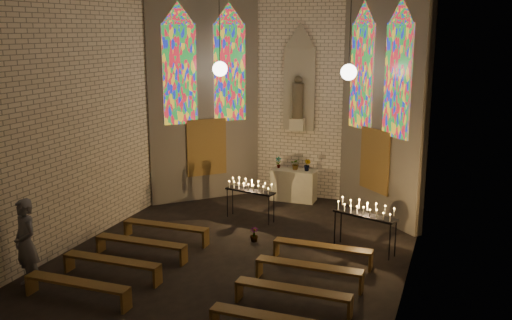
% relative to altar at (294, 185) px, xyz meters
% --- Properties ---
extents(floor, '(12.00, 12.00, 0.00)m').
position_rel_altar_xyz_m(floor, '(0.00, -5.45, -0.50)').
color(floor, black).
rests_on(floor, ground).
extents(room, '(8.22, 12.43, 7.00)m').
position_rel_altar_xyz_m(room, '(-0.00, -2.08, 3.22)').
color(room, beige).
rests_on(room, ground).
extents(altar, '(1.40, 0.60, 1.00)m').
position_rel_altar_xyz_m(altar, '(0.00, 0.00, 0.00)').
color(altar, beige).
rests_on(altar, ground).
extents(flower_vase_left, '(0.21, 0.16, 0.37)m').
position_rel_altar_xyz_m(flower_vase_left, '(-0.54, 0.07, 0.69)').
color(flower_vase_left, '#4C723F').
rests_on(flower_vase_left, altar).
extents(flower_vase_center, '(0.35, 0.31, 0.36)m').
position_rel_altar_xyz_m(flower_vase_center, '(0.05, 0.06, 0.68)').
color(flower_vase_center, '#4C723F').
rests_on(flower_vase_center, altar).
extents(flower_vase_right, '(0.27, 0.24, 0.40)m').
position_rel_altar_xyz_m(flower_vase_right, '(0.44, -0.01, 0.70)').
color(flower_vase_right, '#4C723F').
rests_on(flower_vase_right, altar).
extents(aisle_flower_pot, '(0.25, 0.25, 0.37)m').
position_rel_altar_xyz_m(aisle_flower_pot, '(0.09, -3.83, -0.31)').
color(aisle_flower_pot, '#4C723F').
rests_on(aisle_flower_pot, ground).
extents(votive_stand_left, '(1.53, 0.64, 1.09)m').
position_rel_altar_xyz_m(votive_stand_left, '(-0.62, -2.24, 0.44)').
color(votive_stand_left, black).
rests_on(votive_stand_left, ground).
extents(votive_stand_right, '(1.64, 0.88, 1.18)m').
position_rel_altar_xyz_m(votive_stand_right, '(2.85, -3.50, 0.51)').
color(votive_stand_right, black).
rests_on(votive_stand_right, ground).
extents(pew_left_0, '(2.32, 0.34, 0.44)m').
position_rel_altar_xyz_m(pew_left_0, '(-2.06, -4.57, -0.14)').
color(pew_left_0, '#533A17').
rests_on(pew_left_0, ground).
extents(pew_right_0, '(2.32, 0.34, 0.44)m').
position_rel_altar_xyz_m(pew_right_0, '(2.06, -4.57, -0.14)').
color(pew_right_0, '#533A17').
rests_on(pew_right_0, ground).
extents(pew_left_1, '(2.32, 0.34, 0.44)m').
position_rel_altar_xyz_m(pew_left_1, '(-2.06, -5.77, -0.14)').
color(pew_left_1, '#533A17').
rests_on(pew_left_1, ground).
extents(pew_right_1, '(2.32, 0.34, 0.44)m').
position_rel_altar_xyz_m(pew_right_1, '(2.06, -5.77, -0.14)').
color(pew_right_1, '#533A17').
rests_on(pew_right_1, ground).
extents(pew_left_2, '(2.32, 0.34, 0.44)m').
position_rel_altar_xyz_m(pew_left_2, '(-2.06, -6.97, -0.14)').
color(pew_left_2, '#533A17').
rests_on(pew_left_2, ground).
extents(pew_right_2, '(2.32, 0.34, 0.44)m').
position_rel_altar_xyz_m(pew_right_2, '(2.06, -6.97, -0.14)').
color(pew_right_2, '#533A17').
rests_on(pew_right_2, ground).
extents(pew_left_3, '(2.32, 0.34, 0.44)m').
position_rel_altar_xyz_m(pew_left_3, '(-2.06, -8.17, -0.14)').
color(pew_left_3, '#533A17').
rests_on(pew_left_3, ground).
extents(visitor, '(0.83, 0.71, 1.92)m').
position_rel_altar_xyz_m(visitor, '(-3.49, -7.93, 0.46)').
color(visitor, '#54555F').
rests_on(visitor, ground).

